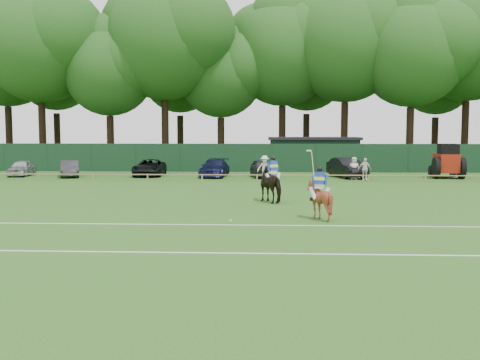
# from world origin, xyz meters

# --- Properties ---
(ground) EXTENTS (160.00, 160.00, 0.00)m
(ground) POSITION_xyz_m (0.00, 0.00, 0.00)
(ground) COLOR #1E4C14
(ground) RESTS_ON ground
(horse_dark) EXTENTS (1.95, 2.36, 1.83)m
(horse_dark) POSITION_xyz_m (2.03, 6.13, 0.91)
(horse_dark) COLOR black
(horse_dark) RESTS_ON ground
(horse_chestnut) EXTENTS (1.66, 1.77, 1.62)m
(horse_chestnut) POSITION_xyz_m (3.89, 0.62, 0.81)
(horse_chestnut) COLOR maroon
(horse_chestnut) RESTS_ON ground
(sedan_silver) EXTENTS (1.98, 3.96, 1.30)m
(sedan_silver) POSITION_xyz_m (-18.04, 21.77, 0.65)
(sedan_silver) COLOR #B4B6B9
(sedan_silver) RESTS_ON ground
(sedan_grey) EXTENTS (2.63, 4.15, 1.29)m
(sedan_grey) POSITION_xyz_m (-13.88, 21.07, 0.65)
(sedan_grey) COLOR #313133
(sedan_grey) RESTS_ON ground
(suv_black) EXTENTS (2.47, 4.95, 1.35)m
(suv_black) POSITION_xyz_m (-7.75, 22.23, 0.67)
(suv_black) COLOR black
(suv_black) RESTS_ON ground
(sedan_navy) EXTENTS (2.26, 4.91, 1.39)m
(sedan_navy) POSITION_xyz_m (-2.44, 21.73, 0.69)
(sedan_navy) COLOR #13163C
(sedan_navy) RESTS_ON ground
(hatch_grey) EXTENTS (2.33, 4.39, 1.42)m
(hatch_grey) POSITION_xyz_m (1.38, 21.45, 0.71)
(hatch_grey) COLOR #2E2E30
(hatch_grey) RESTS_ON ground
(estate_black) EXTENTS (2.86, 4.91, 1.53)m
(estate_black) POSITION_xyz_m (7.93, 21.48, 0.76)
(estate_black) COLOR black
(estate_black) RESTS_ON ground
(spectator_left) EXTENTS (1.25, 0.86, 1.78)m
(spectator_left) POSITION_xyz_m (1.53, 19.37, 0.89)
(spectator_left) COLOR silver
(spectator_left) RESTS_ON ground
(spectator_mid) EXTENTS (1.01, 0.50, 1.66)m
(spectator_mid) POSITION_xyz_m (8.88, 19.01, 0.83)
(spectator_mid) COLOR white
(spectator_mid) RESTS_ON ground
(spectator_right) EXTENTS (0.87, 0.62, 1.68)m
(spectator_right) POSITION_xyz_m (8.20, 19.68, 0.84)
(spectator_right) COLOR silver
(spectator_right) RESTS_ON ground
(rider_dark) EXTENTS (0.87, 0.63, 1.41)m
(rider_dark) POSITION_xyz_m (2.03, 6.12, 1.70)
(rider_dark) COLOR silver
(rider_dark) RESTS_ON ground
(rider_chestnut) EXTENTS (0.92, 0.72, 2.05)m
(rider_chestnut) POSITION_xyz_m (3.88, 0.61, 1.54)
(rider_chestnut) COLOR silver
(rider_chestnut) RESTS_ON ground
(polo_ball) EXTENTS (0.09, 0.09, 0.09)m
(polo_ball) POSITION_xyz_m (0.29, -0.25, 0.04)
(polo_ball) COLOR silver
(polo_ball) RESTS_ON ground
(pitch_lines) EXTENTS (60.00, 5.10, 0.01)m
(pitch_lines) POSITION_xyz_m (0.00, -3.50, 0.01)
(pitch_lines) COLOR silver
(pitch_lines) RESTS_ON ground
(pitch_rail) EXTENTS (62.10, 0.10, 0.50)m
(pitch_rail) POSITION_xyz_m (0.00, 18.00, 0.45)
(pitch_rail) COLOR #997F5B
(pitch_rail) RESTS_ON ground
(perimeter_fence) EXTENTS (92.08, 0.08, 2.50)m
(perimeter_fence) POSITION_xyz_m (0.00, 27.00, 1.25)
(perimeter_fence) COLOR #14351E
(perimeter_fence) RESTS_ON ground
(utility_shed) EXTENTS (8.40, 4.40, 3.04)m
(utility_shed) POSITION_xyz_m (6.00, 30.00, 1.54)
(utility_shed) COLOR #14331E
(utility_shed) RESTS_ON ground
(tree_row) EXTENTS (96.00, 12.00, 21.00)m
(tree_row) POSITION_xyz_m (2.00, 35.00, 0.00)
(tree_row) COLOR #26561C
(tree_row) RESTS_ON ground
(tractor) EXTENTS (2.28, 3.23, 2.64)m
(tractor) POSITION_xyz_m (15.51, 21.33, 1.25)
(tractor) COLOR maroon
(tractor) RESTS_ON ground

